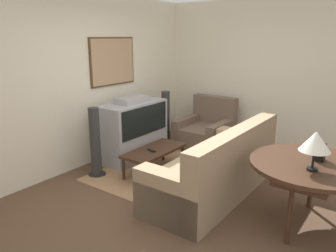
% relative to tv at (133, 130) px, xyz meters
% --- Properties ---
extents(ground_plane, '(12.00, 12.00, 0.00)m').
position_rel_tv_xyz_m(ground_plane, '(-0.71, -1.68, -0.50)').
color(ground_plane, brown).
extents(wall_back, '(12.00, 0.10, 2.70)m').
position_rel_tv_xyz_m(wall_back, '(-0.70, 0.45, 0.85)').
color(wall_back, beige).
rests_on(wall_back, ground_plane).
extents(wall_right, '(0.06, 12.00, 2.70)m').
position_rel_tv_xyz_m(wall_right, '(1.92, -1.68, 0.85)').
color(wall_right, beige).
rests_on(wall_right, ground_plane).
extents(area_rug, '(1.96, 1.58, 0.01)m').
position_rel_tv_xyz_m(area_rug, '(-0.24, -0.74, -0.50)').
color(area_rug, '#99704C').
rests_on(area_rug, ground_plane).
extents(tv, '(1.23, 0.58, 1.07)m').
position_rel_tv_xyz_m(tv, '(0.00, 0.00, 0.00)').
color(tv, '#9E9EA3').
rests_on(tv, ground_plane).
extents(couch, '(2.24, 0.89, 0.94)m').
position_rel_tv_xyz_m(couch, '(-0.35, -1.80, -0.17)').
color(couch, '#9E8466').
rests_on(couch, ground_plane).
extents(armchair, '(0.95, 0.89, 0.92)m').
position_rel_tv_xyz_m(armchair, '(1.28, -0.71, -0.22)').
color(armchair, brown).
rests_on(armchair, ground_plane).
extents(coffee_table, '(1.06, 0.49, 0.39)m').
position_rel_tv_xyz_m(coffee_table, '(-0.30, -0.71, -0.16)').
color(coffee_table, '#3D2619').
rests_on(coffee_table, ground_plane).
extents(console_table, '(1.30, 1.30, 0.75)m').
position_rel_tv_xyz_m(console_table, '(-0.47, -2.98, 0.19)').
color(console_table, '#3D2619').
rests_on(console_table, ground_plane).
extents(table_lamp, '(0.30, 0.30, 0.41)m').
position_rel_tv_xyz_m(table_lamp, '(-0.68, -3.02, 0.55)').
color(table_lamp, black).
rests_on(table_lamp, console_table).
extents(mantel_clock, '(0.13, 0.10, 0.18)m').
position_rel_tv_xyz_m(mantel_clock, '(-0.35, -3.02, 0.34)').
color(mantel_clock, black).
rests_on(mantel_clock, console_table).
extents(remote, '(0.08, 0.17, 0.02)m').
position_rel_tv_xyz_m(remote, '(-0.39, -0.73, -0.11)').
color(remote, black).
rests_on(remote, coffee_table).
extents(speaker_tower_left, '(0.27, 0.27, 1.05)m').
position_rel_tv_xyz_m(speaker_tower_left, '(-0.88, -0.05, -0.00)').
color(speaker_tower_left, black).
rests_on(speaker_tower_left, ground_plane).
extents(speaker_tower_right, '(0.27, 0.27, 1.05)m').
position_rel_tv_xyz_m(speaker_tower_right, '(0.88, -0.05, -0.00)').
color(speaker_tower_right, black).
rests_on(speaker_tower_right, ground_plane).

